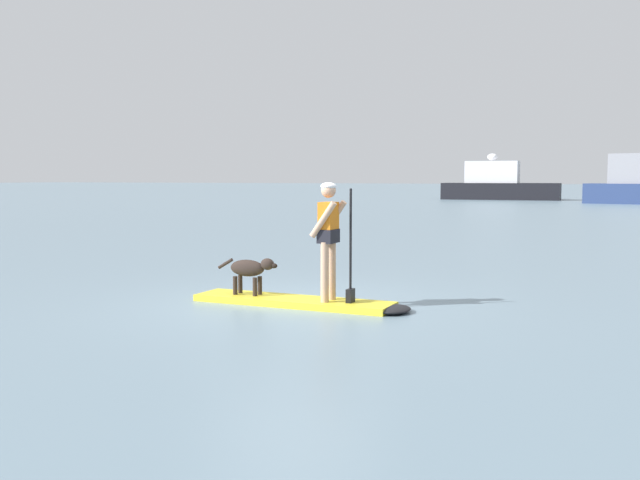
{
  "coord_description": "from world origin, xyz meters",
  "views": [
    {
      "loc": [
        4.76,
        -9.63,
        1.92
      ],
      "look_at": [
        0.0,
        1.0,
        0.9
      ],
      "focal_mm": 40.4,
      "sensor_mm": 36.0,
      "label": 1
    }
  ],
  "objects_px": {
    "dog": "(250,269)",
    "moored_boat_outer": "(498,185)",
    "person_paddler": "(329,232)",
    "paddleboard": "(307,302)"
  },
  "relations": [
    {
      "from": "paddleboard",
      "to": "dog",
      "type": "bearing_deg",
      "value": 179.91
    },
    {
      "from": "paddleboard",
      "to": "person_paddler",
      "type": "height_order",
      "value": "person_paddler"
    },
    {
      "from": "person_paddler",
      "to": "moored_boat_outer",
      "type": "bearing_deg",
      "value": 97.72
    },
    {
      "from": "person_paddler",
      "to": "dog",
      "type": "height_order",
      "value": "person_paddler"
    },
    {
      "from": "person_paddler",
      "to": "paddleboard",
      "type": "bearing_deg",
      "value": 179.91
    },
    {
      "from": "person_paddler",
      "to": "dog",
      "type": "distance_m",
      "value": 1.47
    },
    {
      "from": "dog",
      "to": "moored_boat_outer",
      "type": "height_order",
      "value": "moored_boat_outer"
    },
    {
      "from": "dog",
      "to": "paddleboard",
      "type": "bearing_deg",
      "value": -0.09
    },
    {
      "from": "dog",
      "to": "moored_boat_outer",
      "type": "distance_m",
      "value": 53.43
    },
    {
      "from": "person_paddler",
      "to": "moored_boat_outer",
      "type": "distance_m",
      "value": 53.59
    }
  ]
}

